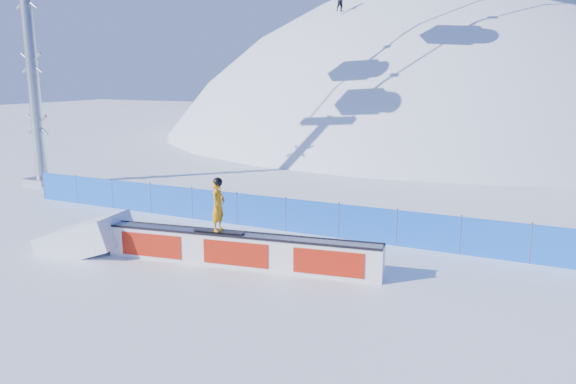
% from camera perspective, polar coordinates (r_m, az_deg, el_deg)
% --- Properties ---
extents(ground, '(160.00, 160.00, 0.00)m').
position_cam_1_polar(ground, '(16.83, -10.15, -7.31)').
color(ground, white).
rests_on(ground, ground).
extents(snow_hill, '(64.00, 64.00, 64.00)m').
position_cam_1_polar(snow_hill, '(60.37, 15.01, -11.37)').
color(snow_hill, white).
rests_on(snow_hill, ground).
extents(safety_fence, '(22.05, 0.05, 1.30)m').
position_cam_1_polar(safety_fence, '(20.31, -2.78, -2.01)').
color(safety_fence, blue).
rests_on(safety_fence, ground).
extents(rail_box, '(8.33, 1.85, 1.00)m').
position_cam_1_polar(rail_box, '(16.37, -5.00, -5.90)').
color(rail_box, white).
rests_on(rail_box, ground).
extents(snow_ramp, '(2.99, 2.12, 1.72)m').
position_cam_1_polar(snow_ramp, '(19.02, -19.77, -5.58)').
color(snow_ramp, white).
rests_on(snow_ramp, ground).
extents(snowboarder, '(1.56, 0.57, 1.60)m').
position_cam_1_polar(snowboarder, '(16.26, -7.10, -1.33)').
color(snowboarder, black).
rests_on(snowboarder, rail_box).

